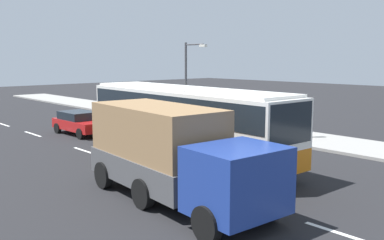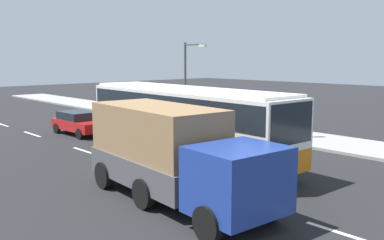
# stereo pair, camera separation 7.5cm
# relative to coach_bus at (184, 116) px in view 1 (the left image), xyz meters

# --- Properties ---
(ground_plane) EXTENTS (120.00, 120.00, 0.00)m
(ground_plane) POSITION_rel_coach_bus_xyz_m (0.92, 0.31, -2.08)
(ground_plane) COLOR black
(sidewalk_curb) EXTENTS (80.00, 4.00, 0.15)m
(sidewalk_curb) POSITION_rel_coach_bus_xyz_m (0.92, 8.42, -2.01)
(sidewalk_curb) COLOR gray
(sidewalk_curb) RESTS_ON ground_plane
(lane_centreline) EXTENTS (41.40, 0.16, 0.01)m
(lane_centreline) POSITION_rel_coach_bus_xyz_m (3.20, -2.34, -2.08)
(lane_centreline) COLOR white
(lane_centreline) RESTS_ON ground_plane
(coach_bus) EXTENTS (11.95, 3.19, 3.35)m
(coach_bus) POSITION_rel_coach_bus_xyz_m (0.00, 0.00, 0.00)
(coach_bus) COLOR orange
(coach_bus) RESTS_ON ground_plane
(cargo_truck) EXTENTS (7.74, 3.14, 3.06)m
(cargo_truck) POSITION_rel_coach_bus_xyz_m (3.85, -3.92, -0.46)
(cargo_truck) COLOR navy
(cargo_truck) RESTS_ON ground_plane
(car_red_compact) EXTENTS (4.14, 1.99, 1.39)m
(car_red_compact) POSITION_rel_coach_bus_xyz_m (-9.47, -0.17, -1.33)
(car_red_compact) COLOR #B21919
(car_red_compact) RESTS_ON ground_plane
(car_yellow_taxi) EXTENTS (4.63, 2.46, 1.40)m
(car_yellow_taxi) POSITION_rel_coach_bus_xyz_m (-8.08, 3.93, -1.32)
(car_yellow_taxi) COLOR gold
(car_yellow_taxi) RESTS_ON ground_plane
(pedestrian_near_curb) EXTENTS (0.32, 0.32, 1.74)m
(pedestrian_near_curb) POSITION_rel_coach_bus_xyz_m (1.13, 8.64, -0.92)
(pedestrian_near_curb) COLOR brown
(pedestrian_near_curb) RESTS_ON sidewalk_curb
(street_lamp) EXTENTS (2.02, 0.24, 5.56)m
(street_lamp) POSITION_rel_coach_bus_xyz_m (-7.23, 6.82, 1.37)
(street_lamp) COLOR #47474C
(street_lamp) RESTS_ON sidewalk_curb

